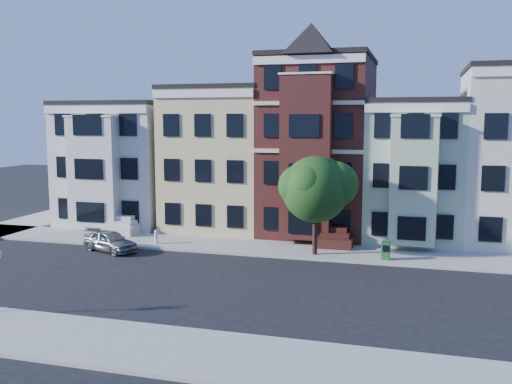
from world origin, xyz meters
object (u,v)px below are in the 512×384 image
(street_tree, at_px, (315,194))
(newspaper_box, at_px, (386,250))
(parked_car, at_px, (110,241))
(fire_hydrant, at_px, (156,238))

(street_tree, height_order, newspaper_box, street_tree)
(street_tree, relative_size, newspaper_box, 6.83)
(parked_car, relative_size, newspaper_box, 3.65)
(parked_car, distance_m, newspaper_box, 16.40)
(newspaper_box, bearing_deg, street_tree, -178.49)
(street_tree, xyz_separation_m, newspaper_box, (4.08, -0.16, -3.04))
(newspaper_box, bearing_deg, fire_hydrant, -177.11)
(parked_car, height_order, fire_hydrant, parked_car)
(parked_car, bearing_deg, newspaper_box, -61.87)
(street_tree, height_order, fire_hydrant, street_tree)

